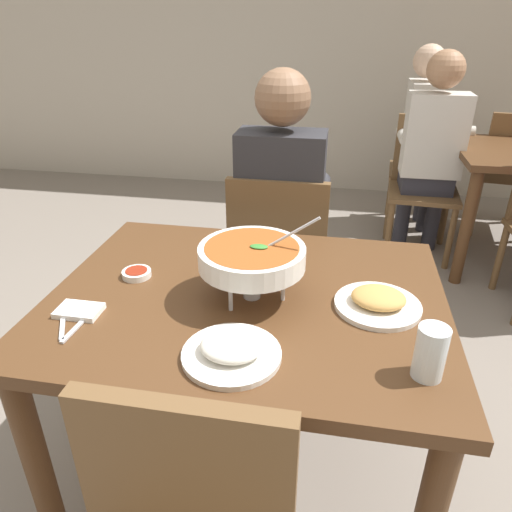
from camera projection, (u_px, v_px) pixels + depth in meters
ground_plane at (249, 470)px, 1.74m from camera, size 16.00×16.00×0.00m
cafe_rear_partition at (324, 12)px, 3.94m from camera, size 10.00×0.10×3.00m
dining_table_main at (247, 327)px, 1.45m from camera, size 1.15×0.90×0.75m
chair_diner_main at (279, 256)px, 2.15m from camera, size 0.44×0.44×0.90m
diner_main at (281, 205)px, 2.07m from camera, size 0.40×0.45×1.31m
curry_bowl at (252, 257)px, 1.32m from camera, size 0.33×0.30×0.26m
rice_plate at (231, 350)px, 1.13m from camera, size 0.24×0.24×0.06m
appetizer_plate at (378, 301)px, 1.32m from camera, size 0.24×0.24×0.06m
sauce_dish at (137, 273)px, 1.48m from camera, size 0.09×0.09×0.02m
napkin_folded at (79, 311)px, 1.30m from camera, size 0.12×0.08×0.02m
fork_utensil at (63, 322)px, 1.26m from camera, size 0.09×0.16×0.01m
spoon_utensil at (80, 324)px, 1.25m from camera, size 0.02×0.17×0.01m
drink_glass at (430, 355)px, 1.05m from camera, size 0.07×0.07×0.13m
chair_bg_left at (424, 178)px, 3.17m from camera, size 0.47×0.47×0.90m
chair_bg_middle at (435, 163)px, 3.49m from camera, size 0.48×0.48×0.90m
chair_bg_corner at (511, 168)px, 3.38m from camera, size 0.49×0.49×0.90m
patron_bg_left at (432, 146)px, 2.99m from camera, size 0.40×0.45×1.31m
patron_bg_middle at (425, 129)px, 3.43m from camera, size 0.45×0.40×1.31m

